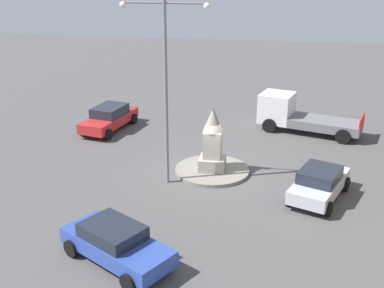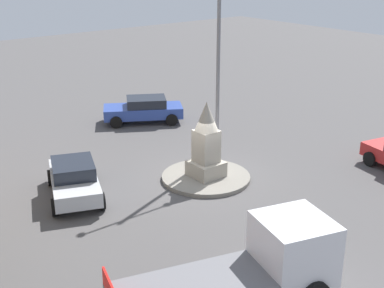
{
  "view_description": "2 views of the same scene",
  "coord_description": "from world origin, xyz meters",
  "px_view_note": "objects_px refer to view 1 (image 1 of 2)",
  "views": [
    {
      "loc": [
        2.81,
        -21.49,
        9.93
      ],
      "look_at": [
        -0.88,
        -0.74,
        1.69
      ],
      "focal_mm": 45.3,
      "sensor_mm": 36.0,
      "label": 1
    },
    {
      "loc": [
        12.75,
        15.09,
        8.89
      ],
      "look_at": [
        0.44,
        -0.37,
        1.54
      ],
      "focal_mm": 49.09,
      "sensor_mm": 36.0,
      "label": 2
    }
  ],
  "objects_px": {
    "car_blue_near_island": "(116,243)",
    "car_red_far_side": "(109,118)",
    "monument": "(213,142)",
    "streetlamp": "(166,74)",
    "truck_white_parked_right": "(297,115)",
    "car_silver_waiting": "(319,183)"
  },
  "relations": [
    {
      "from": "truck_white_parked_right",
      "to": "car_silver_waiting",
      "type": "bearing_deg",
      "value": -84.84
    },
    {
      "from": "monument",
      "to": "car_red_far_side",
      "type": "relative_size",
      "value": 0.68
    },
    {
      "from": "monument",
      "to": "car_blue_near_island",
      "type": "bearing_deg",
      "value": -105.82
    },
    {
      "from": "monument",
      "to": "streetlamp",
      "type": "relative_size",
      "value": 0.37
    },
    {
      "from": "car_red_far_side",
      "to": "car_blue_near_island",
      "type": "bearing_deg",
      "value": -69.95
    },
    {
      "from": "streetlamp",
      "to": "truck_white_parked_right",
      "type": "distance_m",
      "value": 11.1
    },
    {
      "from": "car_silver_waiting",
      "to": "car_blue_near_island",
      "type": "distance_m",
      "value": 9.4
    },
    {
      "from": "car_blue_near_island",
      "to": "truck_white_parked_right",
      "type": "height_order",
      "value": "truck_white_parked_right"
    },
    {
      "from": "car_silver_waiting",
      "to": "car_red_far_side",
      "type": "xyz_separation_m",
      "value": [
        -11.95,
        6.98,
        0.03
      ]
    },
    {
      "from": "car_blue_near_island",
      "to": "car_red_far_side",
      "type": "distance_m",
      "value": 13.87
    },
    {
      "from": "monument",
      "to": "car_red_far_side",
      "type": "height_order",
      "value": "monument"
    },
    {
      "from": "car_red_far_side",
      "to": "truck_white_parked_right",
      "type": "xyz_separation_m",
      "value": [
        11.16,
        1.75,
        0.25
      ]
    },
    {
      "from": "car_red_far_side",
      "to": "truck_white_parked_right",
      "type": "height_order",
      "value": "truck_white_parked_right"
    },
    {
      "from": "streetlamp",
      "to": "truck_white_parked_right",
      "type": "height_order",
      "value": "streetlamp"
    },
    {
      "from": "monument",
      "to": "truck_white_parked_right",
      "type": "bearing_deg",
      "value": 58.7
    },
    {
      "from": "streetlamp",
      "to": "car_blue_near_island",
      "type": "relative_size",
      "value": 1.9
    },
    {
      "from": "car_blue_near_island",
      "to": "car_red_far_side",
      "type": "height_order",
      "value": "car_red_far_side"
    },
    {
      "from": "streetlamp",
      "to": "car_silver_waiting",
      "type": "height_order",
      "value": "streetlamp"
    },
    {
      "from": "streetlamp",
      "to": "truck_white_parked_right",
      "type": "bearing_deg",
      "value": 54.05
    },
    {
      "from": "truck_white_parked_right",
      "to": "monument",
      "type": "bearing_deg",
      "value": -121.3
    },
    {
      "from": "streetlamp",
      "to": "car_silver_waiting",
      "type": "relative_size",
      "value": 2.04
    },
    {
      "from": "monument",
      "to": "car_blue_near_island",
      "type": "height_order",
      "value": "monument"
    }
  ]
}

